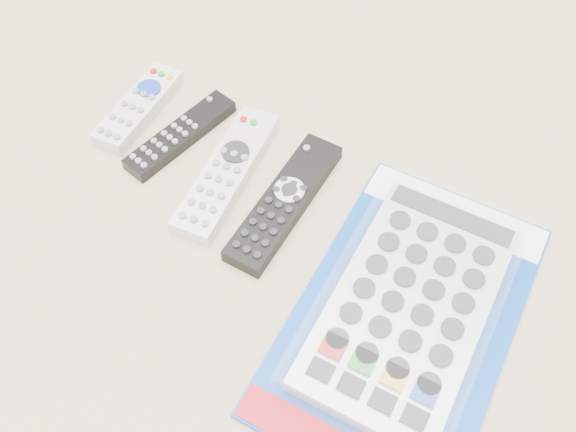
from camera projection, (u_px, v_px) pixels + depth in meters
The scene contains 5 objects.
remote_small_grey at pixel (138, 107), 0.84m from camera, with size 0.06×0.15×0.02m.
remote_slim_black at pixel (180, 135), 0.82m from camera, with size 0.06×0.17×0.02m.
remote_silver_dvd at pixel (227, 172), 0.78m from camera, with size 0.08×0.21×0.02m.
remote_large_black at pixel (284, 202), 0.76m from camera, with size 0.06×0.20×0.02m.
jumbo_remote_packaged at pixel (409, 305), 0.67m from camera, with size 0.24×0.37×0.05m.
Camera 1 is at (0.27, -0.33, 0.62)m, focal length 40.00 mm.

